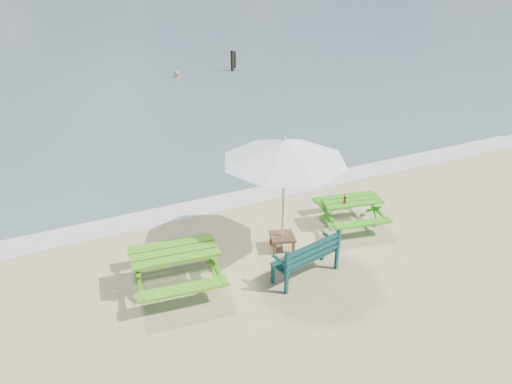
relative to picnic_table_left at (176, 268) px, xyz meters
name	(u,v)px	position (x,y,z in m)	size (l,w,h in m)	color
foam_strip	(231,200)	(2.49, 2.99, -0.40)	(22.00, 0.90, 0.01)	silver
picnic_table_left	(176,268)	(0.00, 0.00, 0.00)	(1.98, 2.15, 0.84)	#4B9B17
picnic_table_right	(350,212)	(4.71, 0.54, -0.07)	(1.76, 1.89, 0.70)	#3B9F18
park_bench	(305,264)	(2.58, -0.87, -0.11)	(1.61, 0.81, 0.94)	#0E3C3A
side_table	(282,242)	(2.63, 0.26, -0.22)	(0.68, 0.68, 0.36)	brown
patio_umbrella	(285,150)	(2.63, 0.26, 2.07)	(3.41, 3.41, 2.73)	silver
beer_bottle	(345,200)	(4.43, 0.44, 0.38)	(0.07, 0.07, 0.26)	brown
swimmer	(177,86)	(5.24, 16.99, -0.88)	(0.62, 0.42, 1.67)	tan
mooring_pilings	(233,62)	(8.61, 17.29, 0.00)	(0.57, 0.77, 1.30)	black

